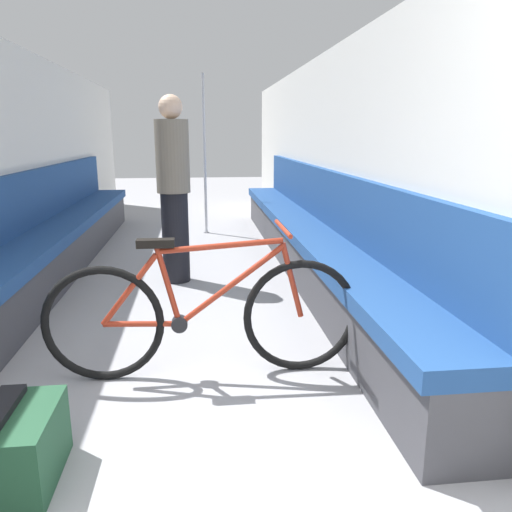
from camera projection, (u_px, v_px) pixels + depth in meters
wall_left at (8, 166)px, 4.38m from camera, size 0.10×10.75×2.13m
wall_right at (339, 164)px, 4.72m from camera, size 0.10×10.75×2.13m
bench_seat_row_left at (51, 244)px, 4.71m from camera, size 0.47×6.39×1.01m
bench_seat_row_right at (307, 238)px, 4.98m from camera, size 0.47×6.39×1.01m
bicycle at (204, 316)px, 2.78m from camera, size 1.76×0.46×0.85m
grab_pole_near at (205, 158)px, 6.71m from camera, size 0.08×0.08×2.11m
passenger_standing at (174, 188)px, 4.48m from camera, size 0.30×0.30×1.68m
luggage_bag at (3, 448)px, 1.94m from camera, size 0.41×0.43×0.33m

